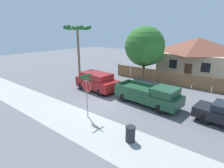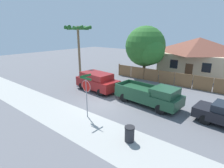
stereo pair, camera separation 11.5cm
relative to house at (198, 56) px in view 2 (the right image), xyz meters
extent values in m
plane|color=slate|center=(-3.25, -15.90, -2.63)|extent=(80.00, 80.00, 0.00)
cube|color=#A3A39E|center=(-3.25, -19.50, -2.63)|extent=(36.00, 3.20, 0.01)
cube|color=brown|center=(-7.20, -7.11, -1.89)|extent=(1.85, 0.06, 1.48)
cube|color=brown|center=(-5.28, -7.11, -1.89)|extent=(1.85, 0.06, 1.48)
cube|color=brown|center=(-3.36, -7.11, -1.89)|extent=(1.85, 0.06, 1.48)
cube|color=brown|center=(-1.43, -7.11, -1.89)|extent=(1.85, 0.06, 1.48)
cube|color=brown|center=(0.49, -7.11, -1.89)|extent=(1.85, 0.06, 1.48)
cube|color=brown|center=(2.41, -7.11, -1.89)|extent=(1.85, 0.06, 1.48)
cube|color=brown|center=(4.34, -7.11, -1.89)|extent=(1.85, 0.06, 1.48)
cube|color=brown|center=(-8.16, -7.11, -1.84)|extent=(0.12, 0.12, 1.58)
cube|color=beige|center=(0.00, 0.00, -1.13)|extent=(8.58, 7.10, 3.01)
pyramid|color=brown|center=(0.00, 0.00, 1.41)|extent=(9.27, 7.67, 2.06)
cube|color=black|center=(-1.93, -3.57, -0.89)|extent=(1.00, 0.04, 1.10)
cube|color=black|center=(1.93, -3.57, -0.89)|extent=(1.00, 0.04, 1.10)
cube|color=brown|center=(0.00, -3.57, -1.63)|extent=(0.90, 0.04, 2.00)
cylinder|color=brown|center=(-5.26, -5.39, -1.62)|extent=(0.40, 0.40, 2.03)
sphere|color=#2D6B28|center=(-5.26, -5.39, 1.34)|extent=(5.19, 5.19, 5.19)
sphere|color=#31732C|center=(-4.09, -6.04, 0.82)|extent=(3.37, 3.37, 3.37)
cylinder|color=brown|center=(-11.23, -11.51, 0.60)|extent=(0.28, 0.28, 6.47)
cone|color=#235B23|center=(-10.09, -11.51, 3.53)|extent=(0.44, 2.11, 0.76)
cone|color=#235B23|center=(-10.66, -10.52, 3.53)|extent=(2.05, 1.44, 0.76)
cone|color=#235B23|center=(-11.80, -10.52, 3.53)|extent=(2.05, 1.44, 0.76)
cone|color=#235B23|center=(-12.37, -11.51, 3.53)|extent=(0.44, 2.11, 0.76)
cone|color=#235B23|center=(-11.80, -12.50, 3.53)|extent=(2.05, 1.44, 0.76)
cone|color=#235B23|center=(-10.66, -12.50, 3.53)|extent=(2.05, 1.44, 0.76)
cube|color=maroon|center=(-5.99, -13.84, -1.83)|extent=(4.75, 2.42, 0.93)
cube|color=maroon|center=(-6.11, -13.83, -1.07)|extent=(3.36, 2.13, 0.58)
cube|color=black|center=(-4.59, -13.96, -1.07)|extent=(0.22, 1.78, 0.49)
cylinder|color=black|center=(-4.50, -13.06, -2.28)|extent=(0.71, 0.22, 0.71)
cylinder|color=black|center=(-4.65, -14.86, -2.28)|extent=(0.71, 0.22, 0.71)
cylinder|color=black|center=(-7.33, -12.82, -2.28)|extent=(0.71, 0.22, 0.71)
cylinder|color=black|center=(-7.49, -14.61, -2.28)|extent=(0.71, 0.22, 0.71)
cube|color=#1E472D|center=(-0.33, -13.84, -1.87)|extent=(5.66, 2.52, 0.81)
cube|color=#1E472D|center=(1.17, -13.97, -1.17)|extent=(1.92, 2.03, 0.58)
cube|color=#1E472D|center=(-1.17, -12.79, -1.33)|extent=(3.45, 0.38, 0.28)
cube|color=#1E472D|center=(-1.35, -14.72, -1.33)|extent=(3.45, 0.38, 0.28)
cube|color=#1E472D|center=(-3.03, -13.60, -1.33)|extent=(0.25, 1.94, 0.28)
cylinder|color=black|center=(1.45, -13.08, -2.25)|extent=(0.76, 0.22, 0.76)
cylinder|color=black|center=(1.29, -14.90, -2.25)|extent=(0.76, 0.22, 0.76)
cylinder|color=black|center=(-1.95, -12.78, -2.25)|extent=(0.76, 0.22, 0.76)
cylinder|color=black|center=(-2.11, -14.60, -2.25)|extent=(0.76, 0.22, 0.76)
cylinder|color=black|center=(4.33, -12.94, -2.29)|extent=(0.68, 0.22, 0.68)
cylinder|color=black|center=(4.19, -14.48, -2.29)|extent=(0.68, 0.22, 0.68)
cylinder|color=gray|center=(-2.59, -18.53, -1.26)|extent=(0.07, 0.07, 2.74)
cylinder|color=red|center=(-2.59, -18.53, -0.33)|extent=(0.77, 0.05, 0.77)
cylinder|color=white|center=(-2.59, -18.53, -0.33)|extent=(0.81, 0.04, 0.81)
cube|color=#19602D|center=(-2.59, -18.53, 0.21)|extent=(1.06, 0.06, 0.15)
cube|color=#19602D|center=(-2.59, -18.53, 0.39)|extent=(0.05, 0.95, 0.15)
cylinder|color=#28282D|center=(1.34, -19.09, -2.23)|extent=(0.53, 0.53, 0.81)
cylinder|color=black|center=(1.34, -19.09, -1.78)|extent=(0.57, 0.57, 0.08)
camera|label=1|loc=(5.72, -26.33, 3.24)|focal=28.00mm
camera|label=2|loc=(5.81, -26.25, 3.24)|focal=28.00mm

